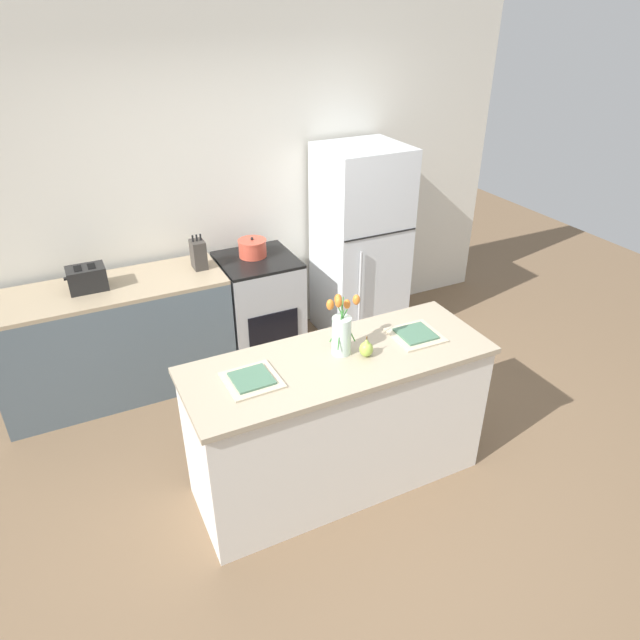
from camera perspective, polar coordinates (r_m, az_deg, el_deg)
name	(u,v)px	position (r m, az deg, el deg)	size (l,w,h in m)	color
ground_plane	(337,477)	(3.85, 1.70, -15.42)	(10.00, 10.00, 0.00)	brown
back_wall	(225,191)	(4.77, -9.52, 12.59)	(5.20, 0.08, 2.70)	silver
kitchen_island	(338,421)	(3.53, 1.81, -10.08)	(1.80, 0.66, 0.93)	silver
back_counter	(117,340)	(4.60, -19.67, -1.89)	(1.68, 0.60, 0.90)	slate
stove_range	(260,308)	(4.80, -6.04, 1.21)	(0.60, 0.61, 0.90)	#B2B5B7
refrigerator	(360,245)	(4.99, 4.04, 7.52)	(0.68, 0.67, 1.69)	silver
flower_vase	(341,330)	(3.22, 2.16, -1.05)	(0.18, 0.16, 0.40)	silver
pear_figurine	(366,348)	(3.25, 4.65, -2.84)	(0.08, 0.08, 0.13)	#9EBC47
plate_setting_left	(252,380)	(3.08, -6.84, -5.93)	(0.29, 0.29, 0.02)	beige
plate_setting_right	(416,335)	(3.50, 9.54, -1.45)	(0.29, 0.29, 0.02)	beige
toaster	(87,278)	(4.37, -22.28, 3.88)	(0.28, 0.18, 0.17)	black
cooking_pot	(252,248)	(4.62, -6.77, 7.16)	(0.23, 0.23, 0.16)	#CC4C38
knife_block	(198,254)	(4.46, -12.06, 6.44)	(0.10, 0.14, 0.27)	#3D3833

